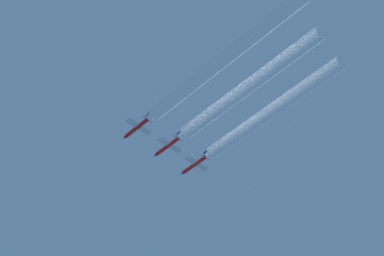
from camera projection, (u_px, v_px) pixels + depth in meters
jet_far_left at (137, 128)px, 210.70m from camera, size 8.72×12.69×3.05m
jet_inner_left at (168, 146)px, 217.32m from camera, size 8.72×12.69×3.05m
jet_center at (195, 165)px, 223.16m from camera, size 8.72×12.69×3.05m
smoke_trail_far_left at (221, 62)px, 191.73m from camera, size 4.05×59.92×4.05m
smoke_trail_inner_left at (245, 89)px, 199.69m from camera, size 4.05×54.83×4.05m
smoke_trail_center at (270, 112)px, 206.09m from camera, size 4.05×52.73×4.05m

